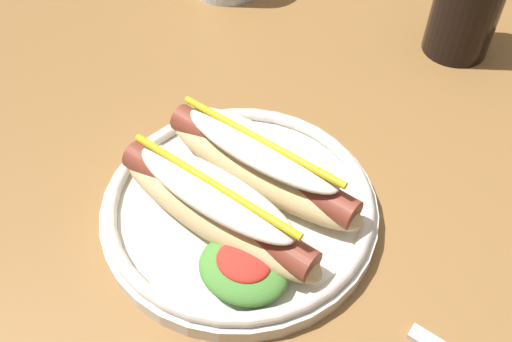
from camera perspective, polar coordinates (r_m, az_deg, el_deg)
dining_table at (r=0.66m, az=11.06°, el=-1.03°), size 1.24×1.08×0.74m
hot_dog_plate at (r=0.48m, az=-1.71°, el=-2.89°), size 0.24×0.24×0.08m
soda_cup at (r=0.68m, az=20.83°, el=15.87°), size 0.07×0.07×0.13m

